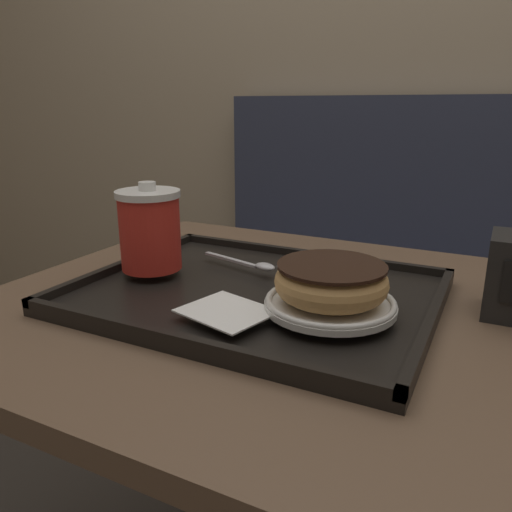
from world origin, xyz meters
name	(u,v)px	position (x,y,z in m)	size (l,w,h in m)	color
wall_behind	(433,26)	(0.00, 1.10, 1.20)	(8.00, 0.05, 2.40)	tan
booth_bench	(429,330)	(0.11, 0.87, 0.32)	(1.46, 0.44, 1.00)	#33384C
cafe_table	(282,405)	(0.00, 0.00, 0.53)	(0.83, 0.71, 0.71)	brown
serving_tray	(256,294)	(-0.04, -0.01, 0.71)	(0.49, 0.39, 0.02)	black
napkin_paper	(227,311)	(-0.02, -0.12, 0.73)	(0.12, 0.11, 0.00)	white
coffee_cup_front	(150,229)	(-0.21, -0.02, 0.79)	(0.10, 0.10, 0.13)	red
plate_with_chocolate_donut	(330,303)	(0.08, -0.05, 0.74)	(0.16, 0.16, 0.01)	white
donut_chocolate_glazed	(331,281)	(0.08, -0.05, 0.77)	(0.14, 0.14, 0.04)	tan
spoon	(254,264)	(-0.07, 0.05, 0.73)	(0.15, 0.05, 0.01)	silver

